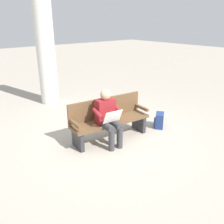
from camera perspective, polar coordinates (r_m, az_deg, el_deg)
The scene contains 5 objects.
ground_plane at distance 5.44m, azimuth -0.31°, elevation -6.24°, with size 40.00×40.00×0.00m, color #A89E8E.
bench_near at distance 5.30m, azimuth -0.74°, elevation -1.53°, with size 1.84×0.69×0.90m.
person_seated at distance 4.98m, azimuth -0.95°, elevation -1.01°, with size 0.60×0.60×1.18m.
backpack at distance 6.03m, azimuth 11.12°, elevation -1.97°, with size 0.37×0.35×0.37m.
support_pillar at distance 7.67m, azimuth -15.45°, elevation 14.04°, with size 0.55×0.55×3.31m, color silver.
Camera 1 is at (3.07, 3.73, 2.50)m, focal length 38.60 mm.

